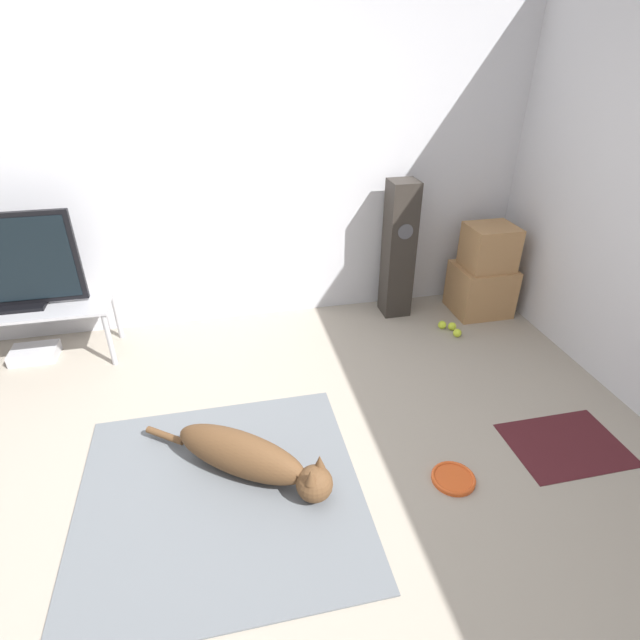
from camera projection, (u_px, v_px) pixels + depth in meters
name	position (u px, v px, depth m)	size (l,w,h in m)	color
ground_plane	(229.00, 520.00, 2.47)	(12.00, 12.00, 0.00)	#9E9384
wall_back	(196.00, 164.00, 3.61)	(8.00, 0.06, 2.55)	silver
area_rug	(221.00, 495.00, 2.60)	(1.45, 1.42, 0.01)	slate
dog	(250.00, 457.00, 2.65)	(0.98, 0.76, 0.25)	brown
frisbee	(453.00, 478.00, 2.68)	(0.24, 0.24, 0.03)	#DB511E
cardboard_box_lower	(481.00, 289.00, 4.24)	(0.46, 0.41, 0.41)	#A87A4C
cardboard_box_upper	(490.00, 247.00, 4.04)	(0.38, 0.34, 0.35)	#A87A4C
floor_speaker	(399.00, 250.00, 4.05)	(0.22, 0.23, 1.13)	#2D2823
tv_stand	(26.00, 313.00, 3.50)	(1.16, 0.44, 0.44)	#A8A8AD
tv	(9.00, 263.00, 3.32)	(0.88, 0.20, 0.67)	black
tennis_ball_by_boxes	(442.00, 325.00, 4.06)	(0.07, 0.07, 0.07)	#C6E033
tennis_ball_near_speaker	(457.00, 333.00, 3.95)	(0.07, 0.07, 0.07)	#C6E033
tennis_ball_loose_on_carpet	(452.00, 326.00, 4.04)	(0.07, 0.07, 0.07)	#C6E033
game_console	(35.00, 353.00, 3.68)	(0.32, 0.22, 0.08)	#B7B7BC
door_mat	(566.00, 444.00, 2.92)	(0.66, 0.49, 0.01)	#47191E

